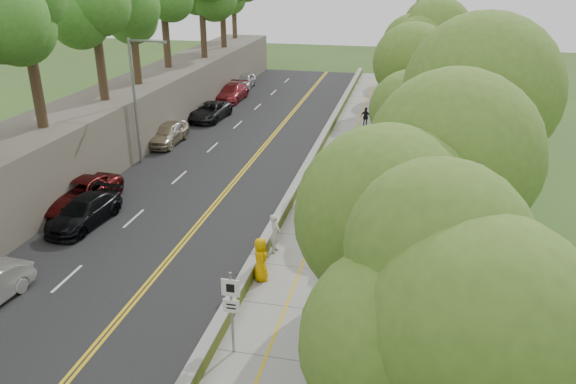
# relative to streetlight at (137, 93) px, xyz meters

# --- Properties ---
(ground) EXTENTS (140.00, 140.00, 0.00)m
(ground) POSITION_rel_streetlight_xyz_m (10.46, -14.00, -4.64)
(ground) COLOR #33511E
(ground) RESTS_ON ground
(road) EXTENTS (11.20, 66.00, 0.04)m
(road) POSITION_rel_streetlight_xyz_m (5.06, 1.00, -4.62)
(road) COLOR black
(road) RESTS_ON ground
(sidewalk) EXTENTS (4.20, 66.00, 0.05)m
(sidewalk) POSITION_rel_streetlight_xyz_m (13.01, 1.00, -4.61)
(sidewalk) COLOR gray
(sidewalk) RESTS_ON ground
(jersey_barrier) EXTENTS (0.42, 66.00, 0.60)m
(jersey_barrier) POSITION_rel_streetlight_xyz_m (10.71, 1.00, -4.34)
(jersey_barrier) COLOR #C4E623
(jersey_barrier) RESTS_ON ground
(rock_embankment) EXTENTS (5.00, 66.00, 4.00)m
(rock_embankment) POSITION_rel_streetlight_xyz_m (-3.04, 1.00, -2.64)
(rock_embankment) COLOR #595147
(rock_embankment) RESTS_ON ground
(chainlink_fence) EXTENTS (0.04, 66.00, 2.00)m
(chainlink_fence) POSITION_rel_streetlight_xyz_m (15.11, 1.00, -3.64)
(chainlink_fence) COLOR slate
(chainlink_fence) RESTS_ON ground
(trees_fenceside) EXTENTS (7.00, 66.00, 14.00)m
(trees_fenceside) POSITION_rel_streetlight_xyz_m (17.46, 1.00, 2.36)
(trees_fenceside) COLOR #5A822B
(trees_fenceside) RESTS_ON ground
(streetlight) EXTENTS (2.52, 0.22, 8.00)m
(streetlight) POSITION_rel_streetlight_xyz_m (0.00, 0.00, 0.00)
(streetlight) COLOR gray
(streetlight) RESTS_ON ground
(signpost) EXTENTS (0.62, 0.09, 3.10)m
(signpost) POSITION_rel_streetlight_xyz_m (11.51, -17.02, -2.68)
(signpost) COLOR gray
(signpost) RESTS_ON sidewalk
(construction_barrel) EXTENTS (0.61, 0.61, 1.01)m
(construction_barrel) POSITION_rel_streetlight_xyz_m (14.76, 8.51, -4.08)
(construction_barrel) COLOR orange
(construction_barrel) RESTS_ON sidewalk
(concrete_block) EXTENTS (1.16, 0.93, 0.72)m
(concrete_block) POSITION_rel_streetlight_xyz_m (14.06, -11.00, -4.23)
(concrete_block) COLOR gray
(concrete_block) RESTS_ON sidewalk
(car_2) EXTENTS (2.66, 5.45, 1.49)m
(car_2) POSITION_rel_streetlight_xyz_m (-0.14, -7.22, -3.85)
(car_2) COLOR #551111
(car_2) RESTS_ON road
(car_3) EXTENTS (2.30, 4.88, 1.38)m
(car_3) POSITION_rel_streetlight_xyz_m (1.23, -9.13, -3.91)
(car_3) COLOR black
(car_3) RESTS_ON road
(car_4) EXTENTS (1.87, 4.64, 1.58)m
(car_4) POSITION_rel_streetlight_xyz_m (-0.14, 4.07, -3.81)
(car_4) COLOR tan
(car_4) RESTS_ON road
(car_5) EXTENTS (1.78, 4.32, 1.39)m
(car_5) POSITION_rel_streetlight_xyz_m (-0.14, 4.26, -3.90)
(car_5) COLOR silver
(car_5) RESTS_ON road
(car_6) EXTENTS (2.60, 5.13, 1.39)m
(car_6) POSITION_rel_streetlight_xyz_m (0.59, 11.00, -3.90)
(car_6) COLOR black
(car_6) RESTS_ON road
(car_7) EXTENTS (2.16, 5.24, 1.51)m
(car_7) POSITION_rel_streetlight_xyz_m (0.31, 17.79, -3.84)
(car_7) COLOR maroon
(car_7) RESTS_ON road
(car_8) EXTENTS (1.94, 4.34, 1.45)m
(car_8) POSITION_rel_streetlight_xyz_m (-0.14, 23.45, -3.88)
(car_8) COLOR #B8B7BB
(car_8) RESTS_ON road
(painter_0) EXTENTS (0.90, 1.08, 1.89)m
(painter_0) POSITION_rel_streetlight_xyz_m (11.21, -12.29, -3.65)
(painter_0) COLOR #E7A101
(painter_0) RESTS_ON sidewalk
(painter_1) EXTENTS (0.45, 0.68, 1.84)m
(painter_1) POSITION_rel_streetlight_xyz_m (11.21, -9.84, -3.67)
(painter_1) COLOR beige
(painter_1) RESTS_ON sidewalk
(painter_2) EXTENTS (0.83, 0.95, 1.65)m
(painter_2) POSITION_rel_streetlight_xyz_m (11.91, -3.04, -3.76)
(painter_2) COLOR black
(painter_2) RESTS_ON sidewalk
(painter_3) EXTENTS (0.64, 1.02, 1.52)m
(painter_3) POSITION_rel_streetlight_xyz_m (11.91, -6.53, -3.83)
(painter_3) COLOR brown
(painter_3) RESTS_ON sidewalk
(person_far) EXTENTS (0.98, 0.63, 1.55)m
(person_far) POSITION_rel_streetlight_xyz_m (13.33, 11.64, -3.82)
(person_far) COLOR black
(person_far) RESTS_ON sidewalk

